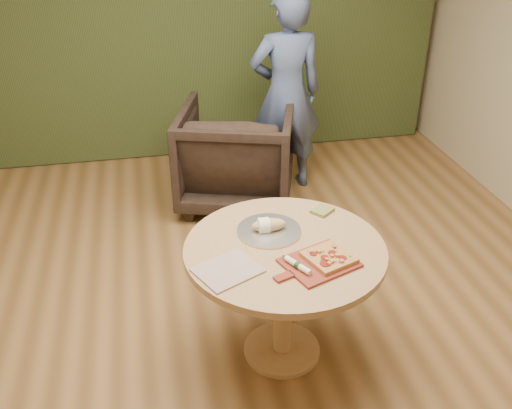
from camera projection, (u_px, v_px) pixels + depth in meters
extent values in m
cube|color=olive|center=(250.00, 344.00, 3.47)|extent=(5.00, 6.00, 0.02)
cube|color=#BBAE8D|center=(188.00, 9.00, 5.33)|extent=(5.00, 0.02, 2.80)
cube|color=#2C3919|center=(189.00, 11.00, 5.24)|extent=(4.80, 0.14, 2.78)
cylinder|color=tan|center=(282.00, 349.00, 3.40)|extent=(0.45, 0.45, 0.03)
cylinder|color=tan|center=(283.00, 305.00, 3.23)|extent=(0.11, 0.11, 0.68)
cylinder|color=tan|center=(285.00, 250.00, 3.04)|extent=(1.08, 1.08, 0.04)
cube|color=maroon|center=(319.00, 263.00, 2.89)|extent=(0.43, 0.39, 0.01)
cube|color=maroon|center=(284.00, 277.00, 2.79)|extent=(0.11, 0.08, 0.01)
cube|color=#BD884A|center=(329.00, 257.00, 2.90)|extent=(0.28, 0.28, 0.02)
cylinder|color=maroon|center=(313.00, 254.00, 2.91)|extent=(0.04, 0.04, 0.00)
cylinder|color=maroon|center=(332.00, 253.00, 2.91)|extent=(0.05, 0.05, 0.00)
cylinder|color=maroon|center=(325.00, 257.00, 2.88)|extent=(0.04, 0.04, 0.00)
cylinder|color=maroon|center=(343.00, 258.00, 2.88)|extent=(0.04, 0.04, 0.00)
cylinder|color=maroon|center=(325.00, 264.00, 2.83)|extent=(0.06, 0.06, 0.00)
cube|color=tan|center=(329.00, 263.00, 2.82)|extent=(0.02, 0.02, 0.01)
cube|color=tan|center=(327.00, 259.00, 2.85)|extent=(0.02, 0.02, 0.01)
cube|color=tan|center=(334.00, 247.00, 2.95)|extent=(0.02, 0.02, 0.01)
cube|color=tan|center=(332.00, 256.00, 2.88)|extent=(0.02, 0.02, 0.01)
cube|color=tan|center=(332.00, 261.00, 2.84)|extent=(0.03, 0.03, 0.01)
cube|color=tan|center=(342.00, 261.00, 2.84)|extent=(0.03, 0.03, 0.01)
cube|color=tan|center=(337.00, 255.00, 2.89)|extent=(0.02, 0.02, 0.01)
cube|color=tan|center=(319.00, 251.00, 2.92)|extent=(0.03, 0.03, 0.01)
cube|color=#2C6C1D|center=(323.00, 252.00, 2.92)|extent=(0.01, 0.01, 0.00)
cube|color=#2C6C1D|center=(343.00, 258.00, 2.87)|extent=(0.01, 0.01, 0.00)
cube|color=#2C6C1D|center=(334.00, 244.00, 2.98)|extent=(0.01, 0.01, 0.00)
cube|color=#2C6C1D|center=(350.00, 256.00, 2.89)|extent=(0.01, 0.01, 0.00)
cube|color=#2C6C1D|center=(328.00, 262.00, 2.85)|extent=(0.01, 0.01, 0.00)
cube|color=#2C6C1D|center=(332.00, 251.00, 2.93)|extent=(0.01, 0.01, 0.00)
cube|color=#2C6C1D|center=(323.00, 262.00, 2.84)|extent=(0.01, 0.01, 0.00)
cube|color=#2C6C1D|center=(321.00, 260.00, 2.86)|extent=(0.01, 0.01, 0.00)
cube|color=#A74E78|center=(337.00, 262.00, 2.84)|extent=(0.02, 0.03, 0.00)
cube|color=#A74E78|center=(333.00, 246.00, 2.97)|extent=(0.01, 0.03, 0.00)
cube|color=#A74E78|center=(310.00, 252.00, 2.92)|extent=(0.02, 0.03, 0.00)
cylinder|color=white|center=(298.00, 265.00, 2.83)|extent=(0.11, 0.16, 0.03)
cylinder|color=#194C26|center=(298.00, 265.00, 2.83)|extent=(0.04, 0.04, 0.03)
cube|color=silver|center=(285.00, 257.00, 2.90)|extent=(0.03, 0.04, 0.00)
cube|color=beige|center=(228.00, 270.00, 2.84)|extent=(0.38, 0.36, 0.01)
cylinder|color=silver|center=(269.00, 231.00, 3.16)|extent=(0.35, 0.35, 0.01)
cylinder|color=silver|center=(269.00, 230.00, 3.16)|extent=(0.36, 0.36, 0.02)
ellipsoid|color=tan|center=(269.00, 225.00, 3.14)|extent=(0.19, 0.08, 0.07)
cylinder|color=white|center=(264.00, 226.00, 3.13)|extent=(0.06, 0.09, 0.09)
cube|color=#56652D|center=(322.00, 210.00, 3.34)|extent=(0.16, 0.15, 0.02)
imported|color=black|center=(237.00, 151.00, 4.77)|extent=(1.13, 1.09, 0.95)
imported|color=#455784|center=(286.00, 94.00, 4.85)|extent=(0.64, 0.43, 1.73)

